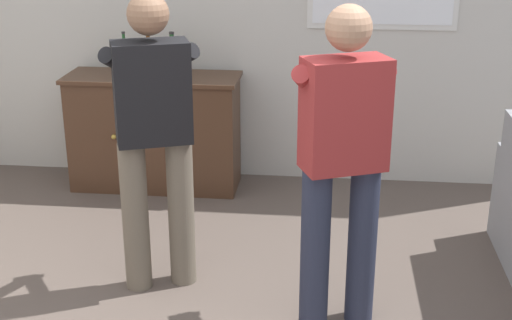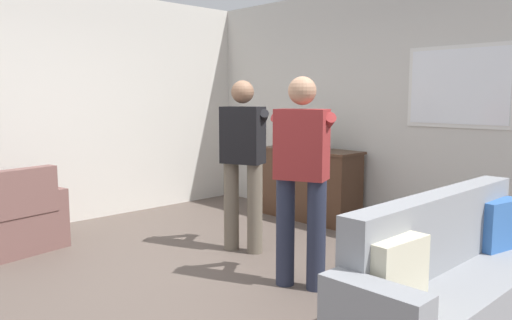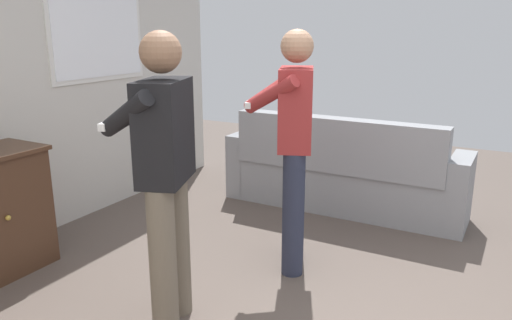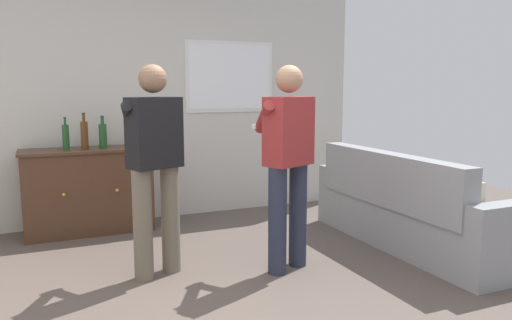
% 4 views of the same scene
% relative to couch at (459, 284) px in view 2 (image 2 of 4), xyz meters
% --- Properties ---
extents(ground, '(10.40, 10.40, 0.00)m').
position_rel_couch_xyz_m(ground, '(-1.96, -0.60, -0.35)').
color(ground, brown).
extents(wall_back_with_window, '(5.20, 0.15, 2.80)m').
position_rel_couch_xyz_m(wall_back_with_window, '(-1.93, 2.06, 1.06)').
color(wall_back_with_window, beige).
rests_on(wall_back_with_window, ground).
extents(wall_side_left, '(0.12, 5.20, 2.80)m').
position_rel_couch_xyz_m(wall_side_left, '(-4.62, -0.60, 1.05)').
color(wall_side_left, silver).
rests_on(wall_side_left, ground).
extents(couch, '(0.57, 2.26, 0.91)m').
position_rel_couch_xyz_m(couch, '(0.00, 0.00, 0.00)').
color(couch, gray).
rests_on(couch, ground).
extents(armchair, '(0.79, 0.98, 0.85)m').
position_rel_couch_xyz_m(armchair, '(-3.81, -1.44, -0.06)').
color(armchair, brown).
rests_on(armchair, ground).
extents(sideboard_cabinet, '(1.31, 0.49, 0.88)m').
position_rel_couch_xyz_m(sideboard_cabinet, '(-2.65, 1.70, 0.10)').
color(sideboard_cabinet, '#472D1E').
rests_on(sideboard_cabinet, ground).
extents(bottle_wine_green, '(0.08, 0.08, 0.33)m').
position_rel_couch_xyz_m(bottle_wine_green, '(-2.48, 1.69, 0.67)').
color(bottle_wine_green, '#1E4C23').
rests_on(bottle_wine_green, sideboard_cabinet).
extents(bottle_liquor_amber, '(0.07, 0.07, 0.37)m').
position_rel_couch_xyz_m(bottle_liquor_amber, '(-2.66, 1.70, 0.68)').
color(bottle_liquor_amber, '#593314').
rests_on(bottle_liquor_amber, sideboard_cabinet).
extents(bottle_spirits_clear, '(0.07, 0.07, 0.33)m').
position_rel_couch_xyz_m(bottle_spirits_clear, '(-2.84, 1.68, 0.67)').
color(bottle_spirits_clear, '#1E4C23').
rests_on(bottle_spirits_clear, sideboard_cabinet).
extents(person_standing_left, '(0.52, 0.52, 1.68)m').
position_rel_couch_xyz_m(person_standing_left, '(-2.27, 0.23, 0.59)').
color(person_standing_left, '#6B6051').
rests_on(person_standing_left, ground).
extents(person_standing_right, '(0.52, 0.52, 1.68)m').
position_rel_couch_xyz_m(person_standing_right, '(-1.25, -0.08, 0.59)').
color(person_standing_right, '#282D42').
rests_on(person_standing_right, ground).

